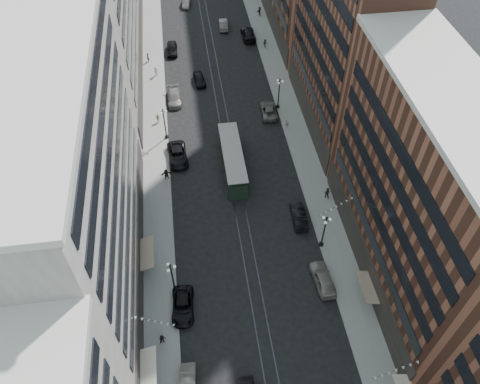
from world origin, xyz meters
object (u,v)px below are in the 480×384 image
car_2 (183,306)px  car_12 (248,34)px  pedestrian_7 (327,193)px  car_14 (223,24)px  lamppost_se_far (324,230)px  pedestrian_9 (265,43)px  lamppost_sw_mid (165,123)px  lamppost_sw_far (172,277)px  pedestrian_6 (158,118)px  car_4 (323,279)px  car_7 (178,155)px  pedestrian_2 (163,339)px  pedestrian_extra_2 (156,71)px  car_8 (174,97)px  car_11 (269,110)px  car_extra_0 (186,3)px  car_13 (199,79)px  pedestrian_extra_1 (259,11)px  pedestrian_5 (166,174)px  streetcar (233,161)px  lamppost_se_mid (279,92)px  pedestrian_extra_0 (148,57)px  car_9 (172,49)px  car_10 (299,216)px  pedestrian_8 (287,123)px

car_2 → car_12: size_ratio=0.84×
pedestrian_7 → car_14: bearing=-53.0°
lamppost_se_far → pedestrian_9: lamppost_se_far is taller
lamppost_sw_mid → lamppost_sw_far: bearing=-90.0°
pedestrian_6 → pedestrian_7: size_ratio=0.88×
car_4 → car_7: car_4 is taller
pedestrian_2 → car_14: size_ratio=0.33×
lamppost_sw_far → pedestrian_extra_2: (-1.14, 43.97, -2.07)m
car_8 → car_14: (10.91, 22.79, 0.01)m
car_11 → pedestrian_7: pedestrian_7 is taller
car_11 → car_extra_0: bearing=-70.7°
lamppost_sw_far → pedestrian_9: lamppost_sw_far is taller
car_13 → pedestrian_7: bearing=-69.0°
pedestrian_9 → car_12: bearing=107.7°
car_8 → pedestrian_extra_1: size_ratio=3.19×
pedestrian_5 → pedestrian_extra_2: pedestrian_extra_2 is taller
car_11 → pedestrian_9: size_ratio=3.36×
lamppost_sw_mid → pedestrian_extra_2: (-1.14, 16.97, -2.07)m
car_8 → car_extra_0: 33.57m
streetcar → car_11: (7.42, 11.70, -0.85)m
pedestrian_2 → pedestrian_extra_2: 50.06m
lamppost_se_mid → pedestrian_extra_2: lamppost_se_mid is taller
car_14 → pedestrian_7: (8.59, -47.36, 0.24)m
lamppost_sw_mid → car_8: (1.62, 9.25, -2.31)m
car_12 → car_14: (-4.36, 4.48, -0.10)m
lamppost_se_far → pedestrian_extra_2: lamppost_se_far is taller
car_4 → pedestrian_extra_1: 64.56m
car_8 → pedestrian_extra_2: bearing=108.6°
pedestrian_2 → car_4: bearing=8.7°
pedestrian_2 → car_12: car_12 is taller
car_2 → pedestrian_extra_0: (-3.39, 51.04, 0.29)m
pedestrian_extra_0 → lamppost_sw_far: bearing=16.0°
car_7 → pedestrian_5: bearing=-118.1°
streetcar → car_9: size_ratio=2.56×
pedestrian_5 → lamppost_se_far: bearing=-43.7°
car_7 → car_8: (0.15, 14.11, -0.03)m
car_11 → lamppost_se_mid: bearing=-140.3°
streetcar → car_10: bearing=-55.4°
lamppost_se_far → car_13: lamppost_se_far is taller
car_14 → pedestrian_extra_0: size_ratio=2.80×
car_11 → pedestrian_extra_1: bearing=-93.3°
lamppost_sw_far → lamppost_se_mid: same height
car_4 → car_9: size_ratio=1.07×
car_11 → car_13: size_ratio=1.22×
car_2 → car_7: 24.55m
pedestrian_7 → pedestrian_8: size_ratio=1.14×
pedestrian_7 → pedestrian_extra_0: pedestrian_7 is taller
car_11 → pedestrian_8: bearing=123.3°
car_8 → car_9: bearing=87.9°
pedestrian_extra_2 → pedestrian_8: bearing=-94.4°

